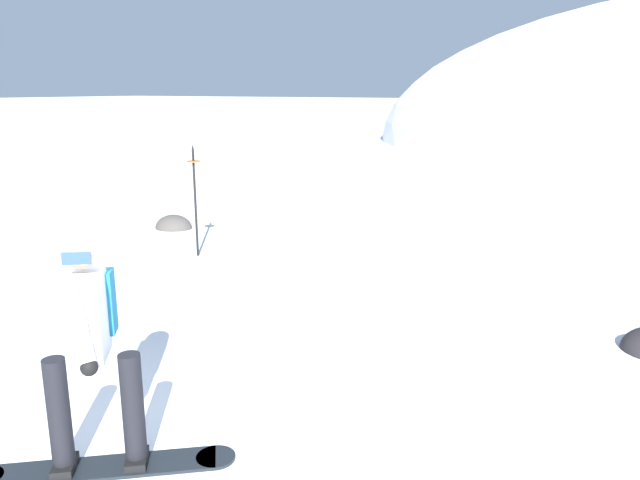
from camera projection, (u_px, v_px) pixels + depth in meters
name	position (u px, v px, depth m)	size (l,w,h in m)	color
ground_plane	(107.00, 480.00, 4.16)	(300.00, 300.00, 0.00)	white
snowboarder_main	(91.00, 345.00, 4.09)	(1.51, 1.24, 1.71)	black
piste_marker_near	(195.00, 193.00, 9.48)	(0.20, 0.20, 1.75)	black
rock_dark	(174.00, 228.00, 11.62)	(0.72, 0.62, 0.51)	#4C4742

